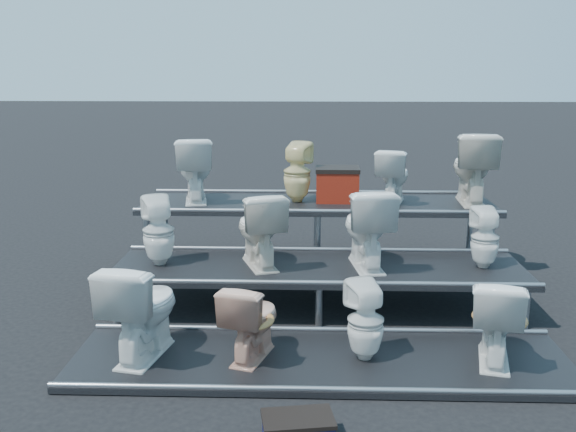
{
  "coord_description": "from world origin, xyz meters",
  "views": [
    {
      "loc": [
        -0.11,
        -6.31,
        2.47
      ],
      "look_at": [
        -0.32,
        0.1,
        0.96
      ],
      "focal_mm": 40.0,
      "sensor_mm": 36.0,
      "label": 1
    }
  ],
  "objects_px": {
    "toilet_6": "(366,227)",
    "toilet_9": "(297,172)",
    "toilet_4": "(159,231)",
    "step_stool": "(298,432)",
    "toilet_7": "(485,238)",
    "toilet_8": "(194,169)",
    "toilet_10": "(393,176)",
    "toilet_0": "(142,308)",
    "toilet_2": "(366,321)",
    "toilet_1": "(252,320)",
    "toilet_5": "(259,229)",
    "toilet_11": "(472,168)",
    "toilet_3": "(496,319)",
    "red_crate": "(337,186)"
  },
  "relations": [
    {
      "from": "toilet_3",
      "to": "toilet_5",
      "type": "relative_size",
      "value": 0.96
    },
    {
      "from": "toilet_1",
      "to": "toilet_3",
      "type": "height_order",
      "value": "toilet_3"
    },
    {
      "from": "toilet_0",
      "to": "toilet_2",
      "type": "bearing_deg",
      "value": -168.65
    },
    {
      "from": "toilet_7",
      "to": "step_stool",
      "type": "distance_m",
      "value": 3.16
    },
    {
      "from": "toilet_0",
      "to": "toilet_4",
      "type": "distance_m",
      "value": 1.35
    },
    {
      "from": "toilet_0",
      "to": "toilet_2",
      "type": "height_order",
      "value": "toilet_0"
    },
    {
      "from": "toilet_1",
      "to": "toilet_2",
      "type": "xyz_separation_m",
      "value": [
        0.95,
        0.0,
        0.0
      ]
    },
    {
      "from": "toilet_2",
      "to": "toilet_6",
      "type": "relative_size",
      "value": 0.82
    },
    {
      "from": "toilet_8",
      "to": "toilet_1",
      "type": "bearing_deg",
      "value": 99.6
    },
    {
      "from": "toilet_2",
      "to": "toilet_8",
      "type": "distance_m",
      "value": 3.31
    },
    {
      "from": "toilet_11",
      "to": "toilet_3",
      "type": "bearing_deg",
      "value": 84.54
    },
    {
      "from": "toilet_0",
      "to": "step_stool",
      "type": "bearing_deg",
      "value": 149.93
    },
    {
      "from": "toilet_7",
      "to": "red_crate",
      "type": "relative_size",
      "value": 1.23
    },
    {
      "from": "toilet_1",
      "to": "red_crate",
      "type": "relative_size",
      "value": 1.32
    },
    {
      "from": "toilet_0",
      "to": "toilet_4",
      "type": "xyz_separation_m",
      "value": [
        -0.15,
        1.3,
        0.33
      ]
    },
    {
      "from": "toilet_6",
      "to": "toilet_1",
      "type": "bearing_deg",
      "value": 43.31
    },
    {
      "from": "toilet_10",
      "to": "step_stool",
      "type": "xyz_separation_m",
      "value": [
        -1.07,
        -3.77,
        -1.1
      ]
    },
    {
      "from": "toilet_4",
      "to": "toilet_10",
      "type": "xyz_separation_m",
      "value": [
        2.55,
        1.3,
        0.37
      ]
    },
    {
      "from": "toilet_2",
      "to": "toilet_9",
      "type": "xyz_separation_m",
      "value": [
        -0.62,
        2.6,
        0.82
      ]
    },
    {
      "from": "toilet_10",
      "to": "toilet_9",
      "type": "bearing_deg",
      "value": 16.53
    },
    {
      "from": "toilet_4",
      "to": "step_stool",
      "type": "relative_size",
      "value": 1.57
    },
    {
      "from": "toilet_6",
      "to": "toilet_9",
      "type": "distance_m",
      "value": 1.53
    },
    {
      "from": "toilet_1",
      "to": "toilet_11",
      "type": "distance_m",
      "value": 3.66
    },
    {
      "from": "toilet_7",
      "to": "toilet_8",
      "type": "bearing_deg",
      "value": -26.71
    },
    {
      "from": "toilet_4",
      "to": "toilet_2",
      "type": "bearing_deg",
      "value": 125.37
    },
    {
      "from": "toilet_1",
      "to": "toilet_3",
      "type": "bearing_deg",
      "value": -162.81
    },
    {
      "from": "step_stool",
      "to": "toilet_10",
      "type": "bearing_deg",
      "value": 64.9
    },
    {
      "from": "step_stool",
      "to": "toilet_11",
      "type": "bearing_deg",
      "value": 52.78
    },
    {
      "from": "toilet_4",
      "to": "toilet_11",
      "type": "relative_size",
      "value": 0.84
    },
    {
      "from": "toilet_6",
      "to": "toilet_7",
      "type": "xyz_separation_m",
      "value": [
        1.2,
        0.0,
        -0.1
      ]
    },
    {
      "from": "toilet_5",
      "to": "toilet_6",
      "type": "height_order",
      "value": "toilet_6"
    },
    {
      "from": "toilet_11",
      "to": "red_crate",
      "type": "bearing_deg",
      "value": 0.87
    },
    {
      "from": "toilet_1",
      "to": "toilet_5",
      "type": "distance_m",
      "value": 1.38
    },
    {
      "from": "toilet_5",
      "to": "toilet_11",
      "type": "relative_size",
      "value": 0.91
    },
    {
      "from": "toilet_9",
      "to": "toilet_11",
      "type": "bearing_deg",
      "value": -160.77
    },
    {
      "from": "toilet_2",
      "to": "toilet_8",
      "type": "relative_size",
      "value": 0.87
    },
    {
      "from": "toilet_4",
      "to": "toilet_5",
      "type": "xyz_separation_m",
      "value": [
        1.03,
        0.0,
        0.03
      ]
    },
    {
      "from": "toilet_2",
      "to": "toilet_10",
      "type": "relative_size",
      "value": 1.04
    },
    {
      "from": "toilet_11",
      "to": "toilet_2",
      "type": "bearing_deg",
      "value": 63.71
    },
    {
      "from": "toilet_4",
      "to": "toilet_3",
      "type": "bearing_deg",
      "value": 135.35
    },
    {
      "from": "toilet_6",
      "to": "toilet_11",
      "type": "xyz_separation_m",
      "value": [
        1.35,
        1.3,
        0.41
      ]
    },
    {
      "from": "toilet_4",
      "to": "toilet_8",
      "type": "distance_m",
      "value": 1.38
    },
    {
      "from": "toilet_2",
      "to": "toilet_8",
      "type": "height_order",
      "value": "toilet_8"
    },
    {
      "from": "toilet_1",
      "to": "toilet_10",
      "type": "height_order",
      "value": "toilet_10"
    },
    {
      "from": "toilet_2",
      "to": "toilet_10",
      "type": "height_order",
      "value": "toilet_10"
    },
    {
      "from": "toilet_8",
      "to": "toilet_9",
      "type": "distance_m",
      "value": 1.24
    },
    {
      "from": "toilet_5",
      "to": "toilet_6",
      "type": "bearing_deg",
      "value": 161.08
    },
    {
      "from": "toilet_5",
      "to": "red_crate",
      "type": "xyz_separation_m",
      "value": [
        0.85,
        1.36,
        0.19
      ]
    },
    {
      "from": "toilet_0",
      "to": "toilet_7",
      "type": "distance_m",
      "value": 3.44
    },
    {
      "from": "toilet_6",
      "to": "toilet_10",
      "type": "relative_size",
      "value": 1.27
    }
  ]
}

